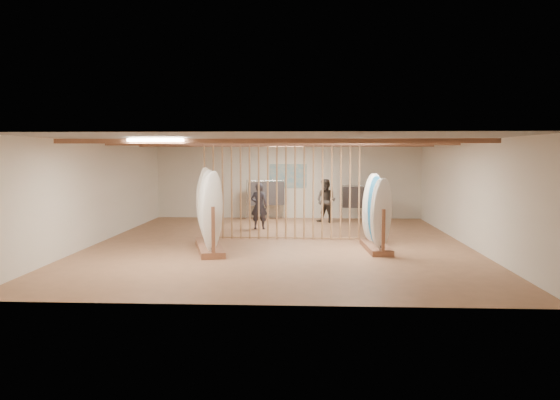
{
  "coord_description": "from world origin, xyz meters",
  "views": [
    {
      "loc": [
        0.74,
        -14.64,
        2.46
      ],
      "look_at": [
        0.0,
        0.0,
        1.2
      ],
      "focal_mm": 35.0,
      "sensor_mm": 36.0,
      "label": 1
    }
  ],
  "objects_px": {
    "rack_right": "(376,225)",
    "rack_left": "(209,223)",
    "shopper_b": "(326,198)",
    "shopper_a": "(259,203)",
    "clothing_rack_a": "(266,194)",
    "clothing_rack_b": "(359,197)"
  },
  "relations": [
    {
      "from": "clothing_rack_a",
      "to": "shopper_b",
      "type": "distance_m",
      "value": 2.33
    },
    {
      "from": "clothing_rack_a",
      "to": "clothing_rack_b",
      "type": "distance_m",
      "value": 3.4
    },
    {
      "from": "shopper_b",
      "to": "shopper_a",
      "type": "bearing_deg",
      "value": -112.09
    },
    {
      "from": "shopper_b",
      "to": "rack_left",
      "type": "bearing_deg",
      "value": -88.44
    },
    {
      "from": "shopper_a",
      "to": "shopper_b",
      "type": "bearing_deg",
      "value": -136.78
    },
    {
      "from": "shopper_a",
      "to": "clothing_rack_a",
      "type": "bearing_deg",
      "value": -84.97
    },
    {
      "from": "shopper_b",
      "to": "clothing_rack_a",
      "type": "bearing_deg",
      "value": -169.46
    },
    {
      "from": "shopper_a",
      "to": "rack_left",
      "type": "bearing_deg",
      "value": 82.88
    },
    {
      "from": "rack_left",
      "to": "clothing_rack_b",
      "type": "relative_size",
      "value": 1.96
    },
    {
      "from": "shopper_a",
      "to": "clothing_rack_b",
      "type": "bearing_deg",
      "value": -140.3
    },
    {
      "from": "rack_left",
      "to": "shopper_b",
      "type": "distance_m",
      "value": 6.48
    },
    {
      "from": "clothing_rack_a",
      "to": "rack_right",
      "type": "bearing_deg",
      "value": -76.47
    },
    {
      "from": "rack_left",
      "to": "shopper_a",
      "type": "bearing_deg",
      "value": 62.23
    },
    {
      "from": "clothing_rack_b",
      "to": "shopper_b",
      "type": "relative_size",
      "value": 0.76
    },
    {
      "from": "rack_left",
      "to": "shopper_a",
      "type": "height_order",
      "value": "rack_left"
    },
    {
      "from": "rack_right",
      "to": "rack_left",
      "type": "bearing_deg",
      "value": -179.4
    },
    {
      "from": "clothing_rack_b",
      "to": "shopper_a",
      "type": "relative_size",
      "value": 0.78
    },
    {
      "from": "rack_left",
      "to": "rack_right",
      "type": "xyz_separation_m",
      "value": [
        4.23,
        0.29,
        -0.05
      ]
    },
    {
      "from": "rack_right",
      "to": "clothing_rack_b",
      "type": "height_order",
      "value": "rack_right"
    },
    {
      "from": "rack_right",
      "to": "shopper_b",
      "type": "distance_m",
      "value": 5.49
    },
    {
      "from": "rack_right",
      "to": "shopper_a",
      "type": "distance_m",
      "value": 4.96
    },
    {
      "from": "rack_right",
      "to": "clothing_rack_a",
      "type": "height_order",
      "value": "rack_right"
    }
  ]
}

